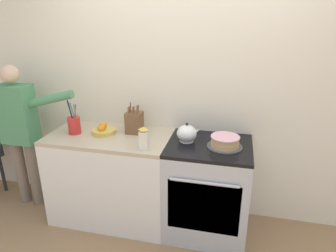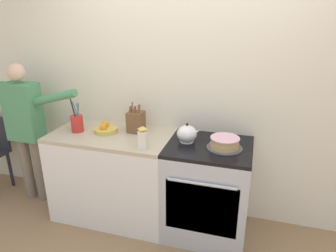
{
  "view_description": "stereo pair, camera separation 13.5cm",
  "coord_description": "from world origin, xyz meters",
  "px_view_note": "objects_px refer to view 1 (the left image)",
  "views": [
    {
      "loc": [
        0.47,
        -2.07,
        1.93
      ],
      "look_at": [
        -0.08,
        0.28,
        1.03
      ],
      "focal_mm": 32.0,
      "sensor_mm": 36.0,
      "label": 1
    },
    {
      "loc": [
        0.6,
        -2.03,
        1.93
      ],
      "look_at": [
        -0.08,
        0.28,
        1.03
      ],
      "focal_mm": 32.0,
      "sensor_mm": 36.0,
      "label": 2
    }
  ],
  "objects_px": {
    "tea_kettle": "(187,133)",
    "person_baker": "(20,126)",
    "stove_range": "(207,188)",
    "utensil_crock": "(74,125)",
    "fruit_bowl": "(104,130)",
    "layer_cake": "(225,142)",
    "knife_block": "(134,122)",
    "milk_carton": "(144,138)"
  },
  "relations": [
    {
      "from": "fruit_bowl",
      "to": "utensil_crock",
      "type": "bearing_deg",
      "value": -166.77
    },
    {
      "from": "layer_cake",
      "to": "fruit_bowl",
      "type": "xyz_separation_m",
      "value": [
        -1.13,
        0.06,
        -0.02
      ]
    },
    {
      "from": "utensil_crock",
      "to": "layer_cake",
      "type": "bearing_deg",
      "value": 0.26
    },
    {
      "from": "fruit_bowl",
      "to": "person_baker",
      "type": "relative_size",
      "value": 0.15
    },
    {
      "from": "milk_carton",
      "to": "layer_cake",
      "type": "bearing_deg",
      "value": 16.22
    },
    {
      "from": "knife_block",
      "to": "person_baker",
      "type": "bearing_deg",
      "value": -174.34
    },
    {
      "from": "tea_kettle",
      "to": "knife_block",
      "type": "distance_m",
      "value": 0.53
    },
    {
      "from": "stove_range",
      "to": "layer_cake",
      "type": "distance_m",
      "value": 0.5
    },
    {
      "from": "layer_cake",
      "to": "tea_kettle",
      "type": "xyz_separation_m",
      "value": [
        -0.33,
        0.05,
        0.03
      ]
    },
    {
      "from": "knife_block",
      "to": "milk_carton",
      "type": "relative_size",
      "value": 1.44
    },
    {
      "from": "stove_range",
      "to": "utensil_crock",
      "type": "relative_size",
      "value": 2.7
    },
    {
      "from": "utensil_crock",
      "to": "fruit_bowl",
      "type": "bearing_deg",
      "value": 13.23
    },
    {
      "from": "tea_kettle",
      "to": "utensil_crock",
      "type": "height_order",
      "value": "utensil_crock"
    },
    {
      "from": "stove_range",
      "to": "layer_cake",
      "type": "xyz_separation_m",
      "value": [
        0.13,
        -0.02,
        0.49
      ]
    },
    {
      "from": "tea_kettle",
      "to": "person_baker",
      "type": "bearing_deg",
      "value": -179.39
    },
    {
      "from": "tea_kettle",
      "to": "utensil_crock",
      "type": "relative_size",
      "value": 0.66
    },
    {
      "from": "stove_range",
      "to": "knife_block",
      "type": "distance_m",
      "value": 0.91
    },
    {
      "from": "utensil_crock",
      "to": "person_baker",
      "type": "bearing_deg",
      "value": 176.72
    },
    {
      "from": "layer_cake",
      "to": "stove_range",
      "type": "bearing_deg",
      "value": 170.49
    },
    {
      "from": "stove_range",
      "to": "person_baker",
      "type": "distance_m",
      "value": 1.94
    },
    {
      "from": "knife_block",
      "to": "utensil_crock",
      "type": "distance_m",
      "value": 0.56
    },
    {
      "from": "layer_cake",
      "to": "person_baker",
      "type": "xyz_separation_m",
      "value": [
        -2.02,
        0.03,
        -0.04
      ]
    },
    {
      "from": "person_baker",
      "to": "utensil_crock",
      "type": "bearing_deg",
      "value": 0.97
    },
    {
      "from": "layer_cake",
      "to": "milk_carton",
      "type": "relative_size",
      "value": 1.51
    },
    {
      "from": "stove_range",
      "to": "person_baker",
      "type": "height_order",
      "value": "person_baker"
    },
    {
      "from": "stove_range",
      "to": "tea_kettle",
      "type": "xyz_separation_m",
      "value": [
        -0.2,
        0.03,
        0.51
      ]
    },
    {
      "from": "fruit_bowl",
      "to": "milk_carton",
      "type": "bearing_deg",
      "value": -27.22
    },
    {
      "from": "milk_carton",
      "to": "stove_range",
      "type": "bearing_deg",
      "value": 22.04
    },
    {
      "from": "layer_cake",
      "to": "fruit_bowl",
      "type": "bearing_deg",
      "value": 177.19
    },
    {
      "from": "stove_range",
      "to": "knife_block",
      "type": "bearing_deg",
      "value": 170.27
    },
    {
      "from": "layer_cake",
      "to": "person_baker",
      "type": "height_order",
      "value": "person_baker"
    },
    {
      "from": "stove_range",
      "to": "fruit_bowl",
      "type": "bearing_deg",
      "value": 178.07
    },
    {
      "from": "layer_cake",
      "to": "tea_kettle",
      "type": "distance_m",
      "value": 0.34
    },
    {
      "from": "fruit_bowl",
      "to": "knife_block",
      "type": "bearing_deg",
      "value": 18.04
    },
    {
      "from": "layer_cake",
      "to": "tea_kettle",
      "type": "bearing_deg",
      "value": 171.86
    },
    {
      "from": "person_baker",
      "to": "layer_cake",
      "type": "bearing_deg",
      "value": 3.4
    },
    {
      "from": "stove_range",
      "to": "utensil_crock",
      "type": "distance_m",
      "value": 1.37
    },
    {
      "from": "knife_block",
      "to": "milk_carton",
      "type": "xyz_separation_m",
      "value": [
        0.2,
        -0.34,
        -0.01
      ]
    },
    {
      "from": "layer_cake",
      "to": "milk_carton",
      "type": "distance_m",
      "value": 0.68
    },
    {
      "from": "fruit_bowl",
      "to": "person_baker",
      "type": "distance_m",
      "value": 0.89
    },
    {
      "from": "utensil_crock",
      "to": "milk_carton",
      "type": "distance_m",
      "value": 0.76
    },
    {
      "from": "stove_range",
      "to": "milk_carton",
      "type": "xyz_separation_m",
      "value": [
        -0.52,
        -0.21,
        0.53
      ]
    }
  ]
}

